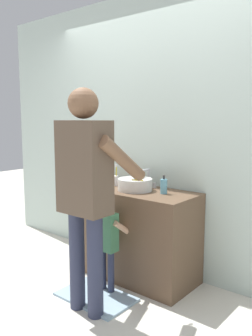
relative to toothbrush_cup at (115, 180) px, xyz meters
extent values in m
plane|color=silver|center=(0.30, -0.34, -0.89)|extent=(14.00, 14.00, 0.00)
cube|color=silver|center=(0.30, 0.28, 0.46)|extent=(4.40, 0.08, 2.70)
cube|color=brown|center=(0.30, -0.04, -0.47)|extent=(1.14, 0.54, 0.84)
cylinder|color=silver|center=(0.30, -0.06, 0.00)|extent=(0.32, 0.32, 0.11)
cylinder|color=beige|center=(0.30, -0.06, 0.01)|extent=(0.26, 0.26, 0.09)
cylinder|color=#B7BABF|center=(0.30, 0.15, 0.04)|extent=(0.03, 0.03, 0.18)
cylinder|color=#B7BABF|center=(0.30, 0.09, 0.12)|extent=(0.02, 0.12, 0.02)
cylinder|color=#B7BABF|center=(0.23, 0.15, -0.03)|extent=(0.04, 0.04, 0.05)
cylinder|color=#B7BABF|center=(0.37, 0.15, -0.03)|extent=(0.04, 0.04, 0.05)
cylinder|color=silver|center=(0.00, 0.00, 0.00)|extent=(0.07, 0.07, 0.09)
cylinder|color=yellow|center=(0.01, 0.01, 0.05)|extent=(0.03, 0.02, 0.17)
cube|color=white|center=(0.01, 0.01, 0.14)|extent=(0.01, 0.02, 0.02)
cylinder|color=#66B2D1|center=(0.59, -0.02, 0.01)|extent=(0.06, 0.06, 0.13)
cylinder|color=#2D2D2D|center=(0.59, -0.02, 0.10)|extent=(0.02, 0.02, 0.03)
cube|color=#99B7CC|center=(0.30, -0.59, -0.88)|extent=(0.64, 0.40, 0.02)
cylinder|color=#2D334C|center=(0.26, -0.45, -0.70)|extent=(0.06, 0.06, 0.38)
cylinder|color=#2D334C|center=(0.35, -0.45, -0.70)|extent=(0.06, 0.06, 0.38)
cube|color=#427F56|center=(0.30, -0.45, -0.35)|extent=(0.19, 0.11, 0.33)
sphere|color=#D8A884|center=(0.30, -0.45, -0.12)|extent=(0.11, 0.11, 0.11)
cylinder|color=#D8A884|center=(0.20, -0.37, -0.32)|extent=(0.05, 0.23, 0.18)
cylinder|color=#D8A884|center=(0.41, -0.37, -0.32)|extent=(0.05, 0.23, 0.18)
cylinder|color=#2D334C|center=(0.30, -0.79, -0.49)|extent=(0.12, 0.12, 0.80)
cylinder|color=#2D334C|center=(0.49, -0.79, -0.49)|extent=(0.12, 0.12, 0.80)
cube|color=brown|center=(0.39, -0.79, 0.25)|extent=(0.40, 0.22, 0.69)
sphere|color=brown|center=(0.39, -0.79, 0.72)|extent=(0.22, 0.22, 0.22)
cylinder|color=brown|center=(0.18, -0.61, 0.31)|extent=(0.10, 0.48, 0.38)
cylinder|color=brown|center=(0.61, -0.61, 0.31)|extent=(0.10, 0.48, 0.38)
cylinder|color=yellow|center=(0.61, -0.43, 0.13)|extent=(0.01, 0.14, 0.03)
cube|color=white|center=(0.61, -0.35, 0.14)|extent=(0.01, 0.02, 0.02)
camera|label=1|loc=(2.28, -2.59, 0.61)|focal=37.77mm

